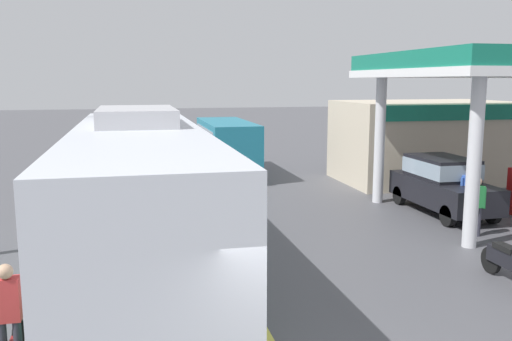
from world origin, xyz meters
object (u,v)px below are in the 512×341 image
cyclist_on_shoulder (9,327)px  pedestrian_near_pump (477,203)px  motorcycle_parked_forecourt (509,262)px  car_at_pump (442,182)px  minibus_opposing_lane (227,143)px  car_trailing_behind_bus (138,141)px  pedestrian_by_shop (468,191)px  coach_bus_main (140,208)px

cyclist_on_shoulder → pedestrian_near_pump: size_ratio=1.10×
motorcycle_parked_forecourt → car_at_pump: bearing=71.0°
minibus_opposing_lane → car_at_pump: bearing=-57.5°
cyclist_on_shoulder → motorcycle_parked_forecourt: cyclist_on_shoulder is taller
car_at_pump → car_trailing_behind_bus: size_ratio=1.00×
pedestrian_by_shop → car_trailing_behind_bus: 18.34m
minibus_opposing_lane → cyclist_on_shoulder: minibus_opposing_lane is taller
car_at_pump → pedestrian_near_pump: bearing=-102.9°
minibus_opposing_lane → cyclist_on_shoulder: bearing=-110.3°
coach_bus_main → pedestrian_by_shop: bearing=19.1°
car_at_pump → motorcycle_parked_forecourt: (-2.05, -5.94, -0.57)m
car_at_pump → cyclist_on_shoulder: bearing=-146.6°
coach_bus_main → car_trailing_behind_bus: (0.26, 19.06, -0.71)m
minibus_opposing_lane → pedestrian_near_pump: 12.44m
car_trailing_behind_bus → pedestrian_near_pump: bearing=-62.9°
car_at_pump → car_trailing_behind_bus: (-9.40, 14.49, 0.00)m
pedestrian_by_shop → car_trailing_behind_bus: car_trailing_behind_bus is taller
cyclist_on_shoulder → car_trailing_behind_bus: bearing=84.3°
pedestrian_near_pump → pedestrian_by_shop: (0.78, 1.53, 0.00)m
minibus_opposing_lane → pedestrian_near_pump: size_ratio=3.69×
pedestrian_near_pump → coach_bus_main: bearing=-168.3°
car_at_pump → pedestrian_by_shop: size_ratio=2.53×
coach_bus_main → car_at_pump: bearing=25.3°
car_at_pump → minibus_opposing_lane: (-5.55, 8.71, 0.46)m
cyclist_on_shoulder → pedestrian_by_shop: cyclist_on_shoulder is taller
coach_bus_main → pedestrian_by_shop: coach_bus_main is taller
car_trailing_behind_bus → car_at_pump: bearing=-57.0°
minibus_opposing_lane → pedestrian_by_shop: 11.42m
minibus_opposing_lane → motorcycle_parked_forecourt: 15.10m
car_at_pump → pedestrian_near_pump: size_ratio=2.53×
cyclist_on_shoulder → pedestrian_near_pump: (10.98, 4.94, 0.15)m
pedestrian_by_shop → car_trailing_behind_bus: size_ratio=0.40×
car_at_pump → cyclist_on_shoulder: (-11.59, -7.63, -0.23)m
coach_bus_main → minibus_opposing_lane: coach_bus_main is taller
pedestrian_near_pump → car_trailing_behind_bus: (-8.79, 17.18, 0.08)m
minibus_opposing_lane → cyclist_on_shoulder: size_ratio=3.37×
car_trailing_behind_bus → pedestrian_by_shop: bearing=-58.6°
pedestrian_near_pump → car_trailing_behind_bus: size_ratio=0.40×
motorcycle_parked_forecourt → pedestrian_near_pump: size_ratio=1.08×
minibus_opposing_lane → pedestrian_near_pump: (4.93, -11.40, -0.54)m
pedestrian_near_pump → car_at_pump: bearing=77.1°
cyclist_on_shoulder → car_trailing_behind_bus: 22.23m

